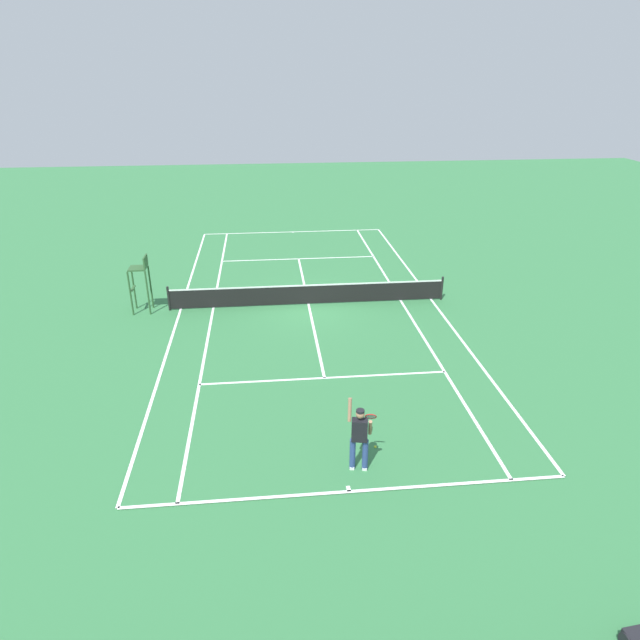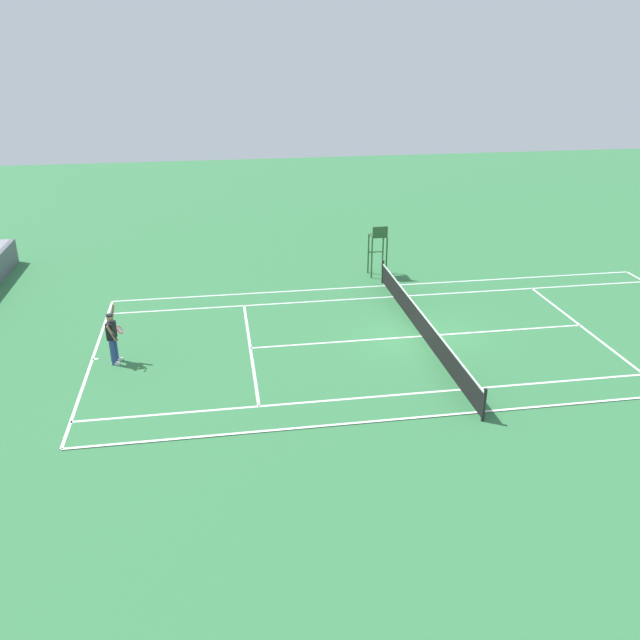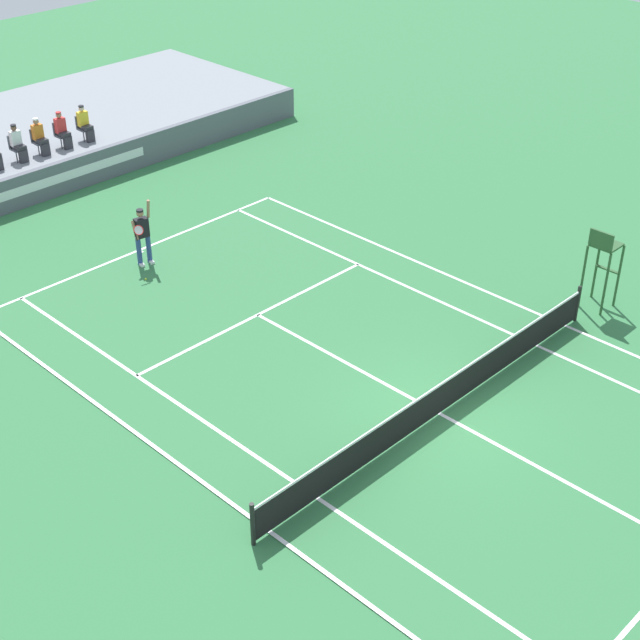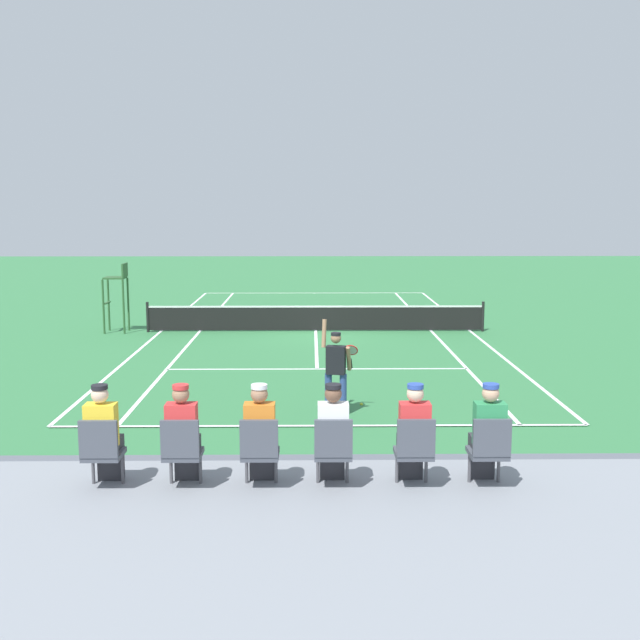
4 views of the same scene
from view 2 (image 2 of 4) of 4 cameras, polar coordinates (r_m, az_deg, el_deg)
name	(u,v)px [view 2 (image 2 of 4)]	position (r m, az deg, el deg)	size (l,w,h in m)	color
ground_plane	(421,337)	(24.89, 8.80, -1.45)	(80.00, 80.00, 0.00)	#337542
court	(421,337)	(24.88, 8.80, -1.43)	(11.08, 23.88, 0.03)	#337542
net	(422,324)	(24.68, 8.87, -0.35)	(11.98, 0.10, 1.07)	black
tennis_player	(112,337)	(23.33, -17.58, -1.39)	(0.82, 0.62, 2.08)	navy
tennis_ball	(139,368)	(23.08, -15.47, -4.05)	(0.07, 0.07, 0.07)	#D1E533
umpire_chair	(378,244)	(30.61, 5.07, 6.62)	(0.77, 0.77, 2.44)	#2D562D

